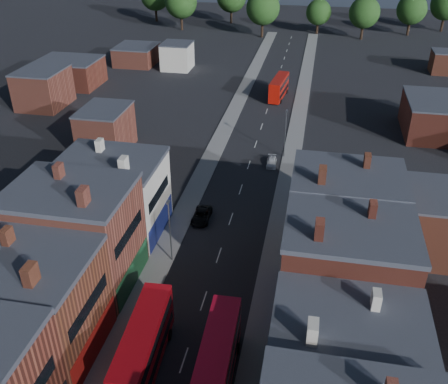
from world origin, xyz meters
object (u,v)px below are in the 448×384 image
at_px(car_2, 202,215).
at_px(car_3, 272,162).
at_px(bus_1, 217,361).
at_px(bus_2, 279,87).
at_px(bus_0, 143,347).
at_px(ped_1, 124,353).

distance_m(car_2, car_3, 18.99).
height_order(bus_1, bus_2, bus_1).
height_order(bus_0, ped_1, bus_0).
bearing_deg(ped_1, bus_2, -96.05).
relative_size(bus_0, bus_2, 1.13).
distance_m(bus_2, ped_1, 73.85).
relative_size(bus_0, car_3, 3.05).
height_order(bus_1, car_2, bus_1).
bearing_deg(car_2, car_3, 66.22).
xyz_separation_m(bus_0, bus_1, (6.64, -0.31, -0.03)).
xyz_separation_m(bus_1, car_3, (0.04, 42.44, -2.10)).
bearing_deg(car_3, ped_1, -104.96).
bearing_deg(bus_2, bus_0, -87.52).
relative_size(bus_1, car_3, 3.00).
relative_size(bus_1, car_2, 2.42).
height_order(bus_0, car_2, bus_0).
bearing_deg(ped_1, car_3, -102.73).
bearing_deg(bus_1, car_2, 104.59).
relative_size(bus_1, bus_2, 1.11).
relative_size(bus_2, car_2, 2.18).
relative_size(bus_0, bus_1, 1.02).
height_order(bus_0, bus_2, bus_0).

